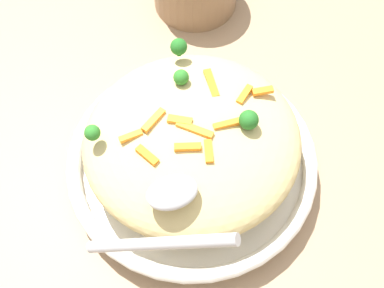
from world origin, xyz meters
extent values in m
plane|color=#9E7F60|center=(0.00, 0.00, 0.00)|extent=(2.40, 2.40, 0.00)
cylinder|color=white|center=(0.00, 0.00, 0.01)|extent=(0.30, 0.30, 0.02)
torus|color=white|center=(0.00, 0.00, 0.03)|extent=(0.32, 0.32, 0.02)
torus|color=black|center=(0.00, 0.00, 0.04)|extent=(0.31, 0.31, 0.00)
ellipsoid|color=#D1BA7A|center=(0.00, 0.00, 0.08)|extent=(0.26, 0.26, 0.08)
cube|color=orange|center=(0.01, -0.04, 0.12)|extent=(0.02, 0.03, 0.01)
cube|color=orange|center=(-0.01, 0.01, 0.12)|extent=(0.03, 0.02, 0.01)
cube|color=orange|center=(-0.01, -0.03, 0.12)|extent=(0.03, 0.02, 0.01)
cube|color=orange|center=(0.00, -0.01, 0.12)|extent=(0.04, 0.04, 0.01)
cube|color=orange|center=(0.04, -0.01, 0.12)|extent=(0.03, 0.01, 0.01)
cube|color=orange|center=(0.10, 0.02, 0.11)|extent=(0.03, 0.01, 0.01)
cube|color=orange|center=(0.04, 0.05, 0.11)|extent=(0.01, 0.04, 0.01)
cube|color=orange|center=(-0.04, 0.02, 0.12)|extent=(0.03, 0.03, 0.01)
cube|color=orange|center=(0.07, 0.02, 0.11)|extent=(0.03, 0.02, 0.01)
cube|color=orange|center=(-0.07, 0.01, 0.11)|extent=(0.03, 0.01, 0.01)
cube|color=orange|center=(-0.06, -0.02, 0.11)|extent=(0.02, 0.03, 0.01)
cylinder|color=#296820|center=(0.01, 0.06, 0.11)|extent=(0.01, 0.01, 0.01)
sphere|color=#2D7A28|center=(0.01, 0.06, 0.12)|extent=(0.02, 0.02, 0.02)
cylinder|color=#205B1C|center=(0.02, 0.11, 0.11)|extent=(0.01, 0.01, 0.01)
sphere|color=#236B23|center=(0.02, 0.11, 0.12)|extent=(0.02, 0.02, 0.02)
cylinder|color=#205B1C|center=(0.06, -0.02, 0.11)|extent=(0.01, 0.01, 0.01)
sphere|color=#236B23|center=(0.06, -0.02, 0.12)|extent=(0.02, 0.02, 0.02)
cylinder|color=#296820|center=(-0.11, 0.02, 0.11)|extent=(0.01, 0.01, 0.01)
sphere|color=#2D7A28|center=(-0.11, 0.02, 0.12)|extent=(0.02, 0.02, 0.02)
ellipsoid|color=#B7B7BC|center=(-0.05, -0.08, 0.12)|extent=(0.06, 0.04, 0.02)
cylinder|color=#B7B7BC|center=(-0.08, -0.14, 0.16)|extent=(0.14, 0.08, 0.09)
camera|label=1|loc=(-0.10, -0.30, 0.62)|focal=48.63mm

